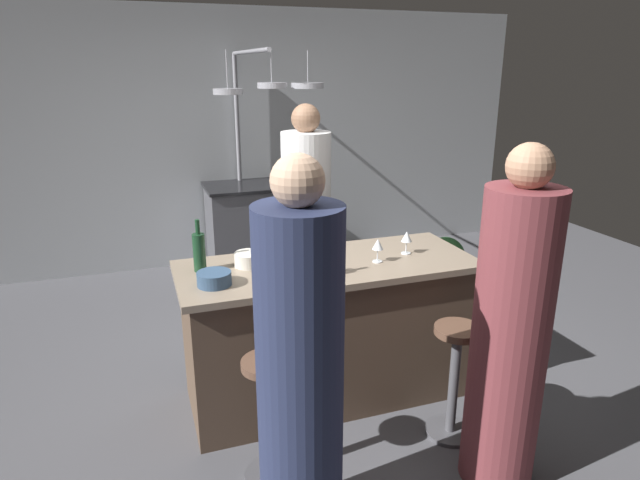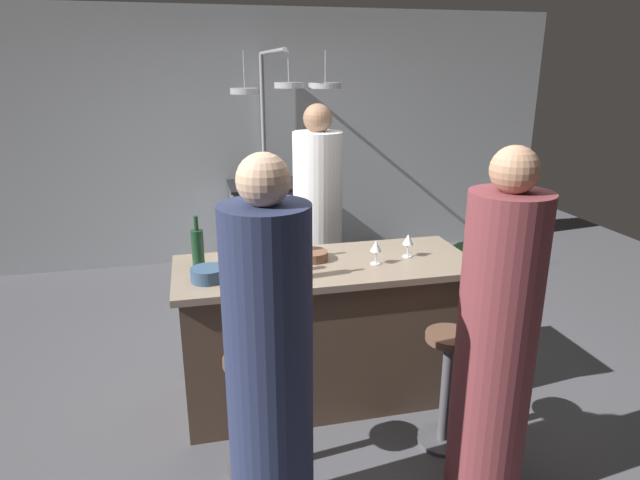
# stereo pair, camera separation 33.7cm
# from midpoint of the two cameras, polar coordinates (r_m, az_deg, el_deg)

# --- Properties ---
(ground_plane) EXTENTS (9.00, 9.00, 0.00)m
(ground_plane) POSITION_cam_midpoint_polar(r_m,az_deg,el_deg) (3.68, -1.92, -15.73)
(ground_plane) COLOR #4C4C51
(back_wall) EXTENTS (6.40, 0.16, 2.60)m
(back_wall) POSITION_cam_midpoint_polar(r_m,az_deg,el_deg) (5.90, -10.50, 10.33)
(back_wall) COLOR #B2B7BC
(back_wall) RESTS_ON ground_plane
(kitchen_island) EXTENTS (1.80, 0.72, 0.90)m
(kitchen_island) POSITION_cam_midpoint_polar(r_m,az_deg,el_deg) (3.45, -2.00, -9.45)
(kitchen_island) COLOR brown
(kitchen_island) RESTS_ON ground_plane
(stove_range) EXTENTS (0.80, 0.64, 0.89)m
(stove_range) POSITION_cam_midpoint_polar(r_m,az_deg,el_deg) (5.69, -9.38, 1.32)
(stove_range) COLOR #47474C
(stove_range) RESTS_ON ground_plane
(chef) EXTENTS (0.37, 0.37, 1.77)m
(chef) POSITION_cam_midpoint_polar(r_m,az_deg,el_deg) (4.22, -3.69, 1.08)
(chef) COLOR white
(chef) RESTS_ON ground_plane
(bar_stool_right) EXTENTS (0.28, 0.28, 0.68)m
(bar_stool_right) POSITION_cam_midpoint_polar(r_m,az_deg,el_deg) (3.18, 10.88, -13.91)
(bar_stool_right) COLOR #4C4C51
(bar_stool_right) RESTS_ON ground_plane
(guest_right) EXTENTS (0.36, 0.36, 1.72)m
(guest_right) POSITION_cam_midpoint_polar(r_m,az_deg,el_deg) (2.73, 15.94, -9.76)
(guest_right) COLOR brown
(guest_right) RESTS_ON ground_plane
(bar_stool_left) EXTENTS (0.28, 0.28, 0.68)m
(bar_stool_left) POSITION_cam_midpoint_polar(r_m,az_deg,el_deg) (2.87, -8.84, -17.70)
(bar_stool_left) COLOR #4C4C51
(bar_stool_left) RESTS_ON ground_plane
(guest_left) EXTENTS (0.37, 0.37, 1.73)m
(guest_left) POSITION_cam_midpoint_polar(r_m,az_deg,el_deg) (2.34, -6.35, -14.04)
(guest_left) COLOR #262D4C
(guest_left) RESTS_ON ground_plane
(overhead_pot_rack) EXTENTS (0.90, 1.42, 2.17)m
(overhead_pot_rack) POSITION_cam_midpoint_polar(r_m,az_deg,el_deg) (4.93, -8.45, 13.40)
(overhead_pot_rack) COLOR gray
(overhead_pot_rack) RESTS_ON ground_plane
(potted_plant) EXTENTS (0.36, 0.36, 0.52)m
(potted_plant) POSITION_cam_midpoint_polar(r_m,az_deg,el_deg) (5.19, 11.16, -2.13)
(potted_plant) COLOR brown
(potted_plant) RESTS_ON ground_plane
(pepper_mill) EXTENTS (0.05, 0.05, 0.21)m
(pepper_mill) POSITION_cam_midpoint_polar(r_m,az_deg,el_deg) (3.08, -6.90, -1.85)
(pepper_mill) COLOR #382319
(pepper_mill) RESTS_ON kitchen_island
(wine_bottle_green) EXTENTS (0.07, 0.07, 0.31)m
(wine_bottle_green) POSITION_cam_midpoint_polar(r_m,az_deg,el_deg) (3.22, -15.48, -1.21)
(wine_bottle_green) COLOR #193D23
(wine_bottle_green) RESTS_ON kitchen_island
(wine_bottle_amber) EXTENTS (0.07, 0.07, 0.29)m
(wine_bottle_amber) POSITION_cam_midpoint_polar(r_m,az_deg,el_deg) (3.01, -4.20, -2.12)
(wine_bottle_amber) COLOR brown
(wine_bottle_amber) RESTS_ON kitchen_island
(wine_bottle_red) EXTENTS (0.07, 0.07, 0.33)m
(wine_bottle_red) POSITION_cam_midpoint_polar(r_m,az_deg,el_deg) (3.27, -6.97, -0.21)
(wine_bottle_red) COLOR #143319
(wine_bottle_red) RESTS_ON kitchen_island
(wine_glass_near_right_guest) EXTENTS (0.07, 0.07, 0.15)m
(wine_glass_near_right_guest) POSITION_cam_midpoint_polar(r_m,az_deg,el_deg) (3.26, 3.15, -0.61)
(wine_glass_near_right_guest) COLOR silver
(wine_glass_near_right_guest) RESTS_ON kitchen_island
(wine_glass_near_left_guest) EXTENTS (0.07, 0.07, 0.15)m
(wine_glass_near_left_guest) POSITION_cam_midpoint_polar(r_m,az_deg,el_deg) (3.43, 6.26, 0.22)
(wine_glass_near_left_guest) COLOR silver
(wine_glass_near_left_guest) RESTS_ON kitchen_island
(mixing_bowl_wooden) EXTENTS (0.19, 0.19, 0.06)m
(mixing_bowl_wooden) POSITION_cam_midpoint_polar(r_m,az_deg,el_deg) (3.32, -3.54, -1.71)
(mixing_bowl_wooden) COLOR brown
(mixing_bowl_wooden) RESTS_ON kitchen_island
(mixing_bowl_ceramic) EXTENTS (0.18, 0.18, 0.08)m
(mixing_bowl_ceramic) POSITION_cam_midpoint_polar(r_m,az_deg,el_deg) (3.27, -10.36, -2.04)
(mixing_bowl_ceramic) COLOR silver
(mixing_bowl_ceramic) RESTS_ON kitchen_island
(mixing_bowl_blue) EXTENTS (0.19, 0.19, 0.07)m
(mixing_bowl_blue) POSITION_cam_midpoint_polar(r_m,az_deg,el_deg) (3.03, -14.18, -4.00)
(mixing_bowl_blue) COLOR #334C6B
(mixing_bowl_blue) RESTS_ON kitchen_island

